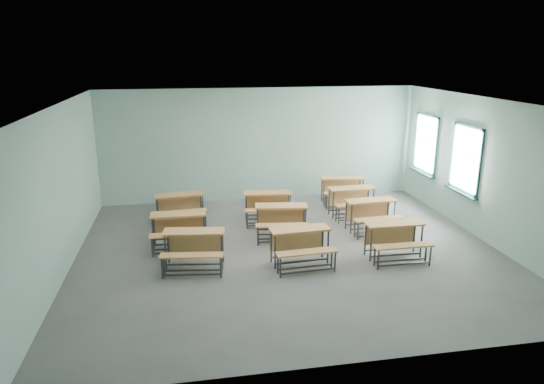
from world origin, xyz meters
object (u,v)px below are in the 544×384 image
at_px(desk_unit_r0c1, 301,242).
at_px(desk_unit_r1c2, 372,211).
at_px(desk_unit_r1c1, 282,217).
at_px(desk_unit_r2c0, 180,205).
at_px(desk_unit_r0c0, 194,244).
at_px(desk_unit_r3c2, 343,187).
at_px(desk_unit_r0c2, 396,236).
at_px(desk_unit_r2c1, 268,203).
at_px(desk_unit_r1c0, 179,225).
at_px(desk_unit_r2c2, 353,198).

relative_size(desk_unit_r0c1, desk_unit_r1c2, 1.00).
relative_size(desk_unit_r1c1, desk_unit_r2c0, 1.01).
distance_m(desk_unit_r0c0, desk_unit_r3c2, 5.50).
relative_size(desk_unit_r0c2, desk_unit_r2c1, 0.95).
bearing_deg(desk_unit_r1c0, desk_unit_r1c1, 5.28).
relative_size(desk_unit_r1c0, desk_unit_r1c1, 0.94).
relative_size(desk_unit_r1c1, desk_unit_r2c2, 1.05).
xyz_separation_m(desk_unit_r2c0, desk_unit_r2c1, (2.18, -0.23, 0.00)).
distance_m(desk_unit_r1c1, desk_unit_r2c1, 1.12).
bearing_deg(desk_unit_r1c2, desk_unit_r3c2, 87.05).
relative_size(desk_unit_r1c0, desk_unit_r2c1, 0.96).
xyz_separation_m(desk_unit_r0c2, desk_unit_r2c2, (0.03, 2.73, 0.00)).
bearing_deg(desk_unit_r1c1, desk_unit_r2c1, 103.81).
height_order(desk_unit_r0c0, desk_unit_r2c0, same).
height_order(desk_unit_r1c2, desk_unit_r2c0, same).
distance_m(desk_unit_r0c1, desk_unit_r1c0, 2.79).
bearing_deg(desk_unit_r3c2, desk_unit_r2c0, -163.84).
bearing_deg(desk_unit_r3c2, desk_unit_r1c1, -129.55).
distance_m(desk_unit_r0c0, desk_unit_r2c2, 4.83).
bearing_deg(desk_unit_r0c2, desk_unit_r1c0, 162.49).
xyz_separation_m(desk_unit_r1c2, desk_unit_r3c2, (-0.02, 2.16, 0.00)).
xyz_separation_m(desk_unit_r2c0, desk_unit_r3c2, (4.51, 0.85, 0.00)).
relative_size(desk_unit_r0c0, desk_unit_r0c2, 1.08).
relative_size(desk_unit_r1c0, desk_unit_r2c0, 0.95).
height_order(desk_unit_r0c0, desk_unit_r1c1, same).
distance_m(desk_unit_r0c2, desk_unit_r2c1, 3.49).
bearing_deg(desk_unit_r2c2, desk_unit_r1c2, -88.13).
bearing_deg(desk_unit_r0c0, desk_unit_r0c2, 4.28).
height_order(desk_unit_r1c0, desk_unit_r3c2, same).
bearing_deg(desk_unit_r0c1, desk_unit_r0c2, -4.37).
height_order(desk_unit_r1c0, desk_unit_r2c1, same).
bearing_deg(desk_unit_r0c1, desk_unit_r2c0, 126.03).
relative_size(desk_unit_r1c0, desk_unit_r1c2, 0.98).
xyz_separation_m(desk_unit_r0c1, desk_unit_r2c0, (-2.40, 2.90, 0.00)).
xyz_separation_m(desk_unit_r0c2, desk_unit_r1c0, (-4.43, 1.41, 0.00)).
xyz_separation_m(desk_unit_r1c2, desk_unit_r2c0, (-4.52, 1.31, 0.00)).
xyz_separation_m(desk_unit_r0c1, desk_unit_r0c2, (2.00, -0.03, 0.00)).
bearing_deg(desk_unit_r2c2, desk_unit_r2c0, 174.57).
bearing_deg(desk_unit_r3c2, desk_unit_r1c0, -146.98).
xyz_separation_m(desk_unit_r1c2, desk_unit_r2c1, (-2.34, 1.08, 0.00)).
distance_m(desk_unit_r0c0, desk_unit_r0c1, 2.14).
height_order(desk_unit_r2c0, desk_unit_r3c2, same).
xyz_separation_m(desk_unit_r0c1, desk_unit_r1c0, (-2.43, 1.38, 0.00)).
relative_size(desk_unit_r0c2, desk_unit_r2c0, 0.94).
height_order(desk_unit_r0c0, desk_unit_r1c0, same).
relative_size(desk_unit_r2c1, desk_unit_r2c2, 1.02).
height_order(desk_unit_r1c2, desk_unit_r2c1, same).
bearing_deg(desk_unit_r1c2, desk_unit_r2c0, 160.46).
xyz_separation_m(desk_unit_r1c0, desk_unit_r2c1, (2.21, 1.28, 0.00)).
bearing_deg(desk_unit_r2c2, desk_unit_r1c0, -166.41).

